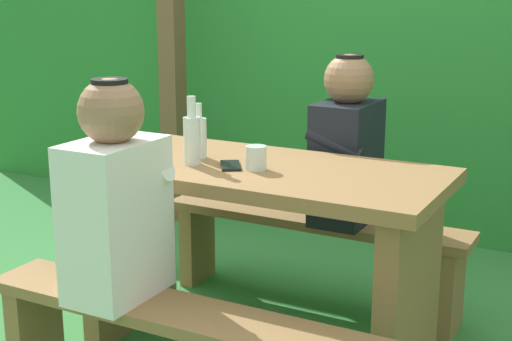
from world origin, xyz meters
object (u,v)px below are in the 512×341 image
Objects in this scene: person_white_shirt at (116,198)px; bottle_left at (192,137)px; bench_far at (314,241)px; person_black_coat at (347,146)px; drinking_glass at (256,158)px; cell_phone at (231,166)px; bottle_right at (198,136)px; picnic_table at (256,230)px.

bottle_left is at bearing 89.11° from person_white_shirt.
bench_far is at bearing 78.58° from person_white_shirt.
bench_far is 0.47m from person_black_coat.
drinking_glass is 0.11m from cell_phone.
bench_far is 6.59× the size of bottle_right.
drinking_glass is (0.03, -0.61, 0.51)m from bench_far.
person_black_coat reaches higher than bottle_right.
person_black_coat is (0.37, 1.09, 0.00)m from person_white_shirt.
bottle_left is (-0.21, -0.65, 0.57)m from bench_far.
cell_phone is at bearing -20.11° from bottle_right.
person_black_coat is at bearing 37.32° from cell_phone.
picnic_table is 0.30m from drinking_glass.
bottle_left is at bearing -108.24° from bench_far.
drinking_glass is 0.26m from bottle_left.
bottle_right is (-0.25, -0.00, 0.34)m from picnic_table.
person_black_coat is at bearing 54.23° from bottle_right.
drinking_glass is at bearing 62.22° from person_white_shirt.
bottle_left is at bearing -70.50° from bottle_right.
person_black_coat is at bearing -1.31° from bench_far.
bottle_right is at bearing 109.50° from bottle_left.
person_white_shirt is 3.39× the size of bottle_right.
bottle_left is (-0.21, -0.10, 0.35)m from picnic_table.
bottle_left reaches higher than drinking_glass.
bottle_right reaches higher than bench_far.
bench_far is (0.00, 0.55, -0.22)m from picnic_table.
bottle_left is 0.11m from bottle_right.
bench_far is at bearing 71.76° from bottle_left.
picnic_table is at bearing 11.02° from cell_phone.
person_white_shirt is 0.55m from bottle_right.
person_white_shirt and person_black_coat have the same top height.
bottle_right is (-0.39, -0.55, 0.10)m from person_black_coat.
bottle_right is 0.21m from cell_phone.
person_white_shirt is at bearing -90.89° from bottle_left.
person_white_shirt reaches higher than picnic_table.
person_white_shirt is 0.50m from cell_phone.
bench_far is 1.95× the size of person_black_coat.
picnic_table is 15.92× the size of drinking_glass.
person_black_coat is (0.15, -0.00, 0.45)m from bench_far.
person_white_shirt is 2.82× the size of bottle_left.
cell_phone is at bearing 12.81° from bottle_left.
person_white_shirt reaches higher than bottle_left.
picnic_table is 1.95× the size of person_black_coat.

